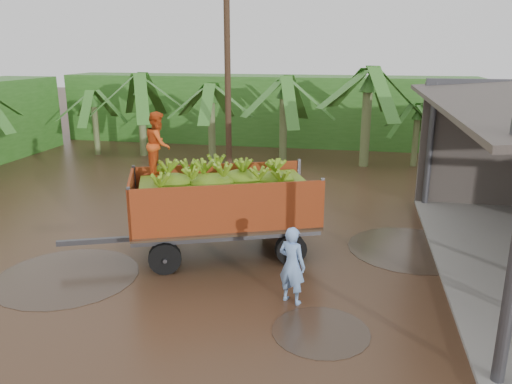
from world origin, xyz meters
TOP-DOWN VIEW (x-y plane):
  - ground at (0.00, 0.00)m, footprint 100.00×100.00m
  - hedge_north at (-2.00, 16.00)m, footprint 22.00×3.00m
  - banana_trailer at (-0.20, 0.44)m, footprint 6.23×3.68m
  - man_blue at (1.83, -1.72)m, footprint 0.70×0.60m
  - utility_pole at (-2.06, 8.27)m, footprint 1.20×0.24m
  - banana_plants at (-5.77, 6.34)m, footprint 24.24×20.70m

SIDE VIEW (x-z plane):
  - ground at x=0.00m, z-range 0.00..0.00m
  - man_blue at x=1.83m, z-range 0.00..1.63m
  - banana_trailer at x=-0.20m, z-range -0.44..3.17m
  - hedge_north at x=-2.00m, z-range 0.00..3.60m
  - banana_plants at x=-5.77m, z-range -0.30..4.10m
  - utility_pole at x=-2.06m, z-range 0.06..8.56m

